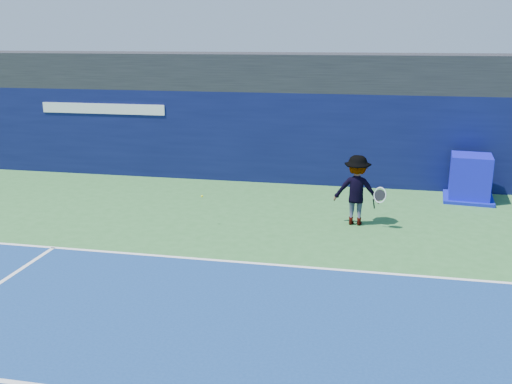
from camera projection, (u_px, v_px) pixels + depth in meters
The scene contains 7 objects.
ground at pixel (231, 333), 9.49m from camera, with size 80.00×80.00×0.00m, color #316E32.
baseline at pixel (264, 264), 12.32m from camera, with size 24.00×0.10×0.01m, color white.
stadium_band at pixel (311, 72), 19.40m from camera, with size 36.00×3.00×1.20m, color black.
back_wall_assembly at pixel (306, 137), 19.02m from camera, with size 36.00×1.03×3.00m.
equipment_cart at pixel (470, 180), 17.03m from camera, with size 1.57×1.57×1.37m.
tennis_player at pixel (357, 190), 14.74m from camera, with size 1.37×0.77×1.84m.
tennis_ball at pixel (202, 196), 14.64m from camera, with size 0.06×0.06×0.06m.
Camera 1 is at (2.10, -8.28, 4.77)m, focal length 40.00 mm.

